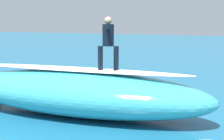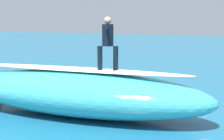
# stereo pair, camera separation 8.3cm
# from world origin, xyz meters

# --- Properties ---
(ground_plane) EXTENTS (120.00, 120.00, 0.00)m
(ground_plane) POSITION_xyz_m (0.00, 0.00, 0.00)
(ground_plane) COLOR #196084
(wave_crest) EXTENTS (9.44, 3.37, 1.54)m
(wave_crest) POSITION_xyz_m (0.69, 2.02, 0.77)
(wave_crest) COLOR teal
(wave_crest) RESTS_ON ground_plane
(wave_foam_lip) EXTENTS (7.93, 1.50, 0.08)m
(wave_foam_lip) POSITION_xyz_m (0.69, 2.02, 1.58)
(wave_foam_lip) COLOR white
(wave_foam_lip) RESTS_ON wave_crest
(surfboard_riding) EXTENTS (2.03, 1.19, 0.09)m
(surfboard_riding) POSITION_xyz_m (-0.41, 1.94, 1.58)
(surfboard_riding) COLOR silver
(surfboard_riding) RESTS_ON wave_crest
(surfer_riding) EXTENTS (0.66, 1.56, 1.72)m
(surfer_riding) POSITION_xyz_m (-0.41, 1.94, 2.62)
(surfer_riding) COLOR black
(surfer_riding) RESTS_ON surfboard_riding
(surfboard_paddling) EXTENTS (2.02, 1.11, 0.10)m
(surfboard_paddling) POSITION_xyz_m (1.31, -2.28, 0.05)
(surfboard_paddling) COLOR #E0563D
(surfboard_paddling) RESTS_ON ground_plane
(surfer_paddling) EXTENTS (1.74, 0.75, 0.32)m
(surfer_paddling) POSITION_xyz_m (1.44, -2.32, 0.24)
(surfer_paddling) COLOR black
(surfer_paddling) RESTS_ON surfboard_paddling
(foam_patch_near) EXTENTS (1.04, 1.07, 0.12)m
(foam_patch_near) POSITION_xyz_m (-0.81, 1.82, 0.06)
(foam_patch_near) COLOR white
(foam_patch_near) RESTS_ON ground_plane
(foam_patch_far) EXTENTS (1.16, 1.00, 0.09)m
(foam_patch_far) POSITION_xyz_m (2.67, -2.40, 0.04)
(foam_patch_far) COLOR white
(foam_patch_far) RESTS_ON ground_plane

